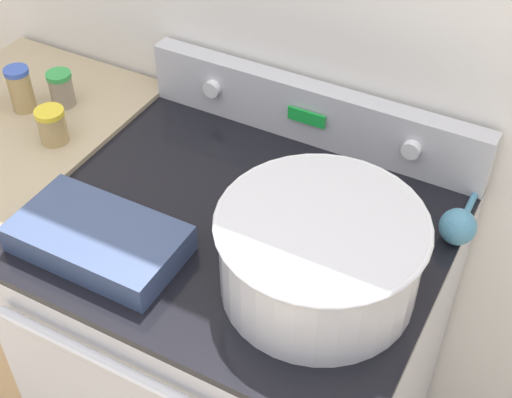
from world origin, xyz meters
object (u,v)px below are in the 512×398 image
object	(u,v)px
spice_jar_green_cap	(61,89)
ladle	(459,224)
spice_jar_blue_cap	(21,89)
spice_jar_yellow_cap	(52,125)
mixing_bowl	(320,251)
casserole_dish	(98,237)

from	to	relation	value
spice_jar_green_cap	ladle	bearing A→B (deg)	1.06
spice_jar_green_cap	spice_jar_blue_cap	distance (m)	0.09
spice_jar_yellow_cap	spice_jar_green_cap	size ratio (longest dim) A/B	0.95
ladle	spice_jar_green_cap	bearing A→B (deg)	-178.94
mixing_bowl	spice_jar_yellow_cap	xyz separation A→B (m)	(-0.71, 0.11, -0.04)
casserole_dish	spice_jar_yellow_cap	distance (m)	0.37
casserole_dish	ladle	bearing A→B (deg)	31.23
spice_jar_yellow_cap	spice_jar_blue_cap	world-z (taller)	spice_jar_blue_cap
mixing_bowl	spice_jar_yellow_cap	world-z (taller)	mixing_bowl
spice_jar_yellow_cap	spice_jar_green_cap	world-z (taller)	spice_jar_green_cap
casserole_dish	spice_jar_blue_cap	distance (m)	0.53
ladle	spice_jar_yellow_cap	xyz separation A→B (m)	(-0.90, -0.14, 0.02)
casserole_dish	spice_jar_blue_cap	bearing A→B (deg)	147.28
casserole_dish	spice_jar_yellow_cap	xyz separation A→B (m)	(-0.30, 0.22, 0.02)
spice_jar_blue_cap	spice_jar_green_cap	bearing A→B (deg)	40.99
mixing_bowl	casserole_dish	bearing A→B (deg)	-164.66
ladle	spice_jar_blue_cap	bearing A→B (deg)	-175.69
mixing_bowl	ladle	xyz separation A→B (m)	(0.19, 0.25, -0.06)
spice_jar_green_cap	spice_jar_blue_cap	world-z (taller)	spice_jar_blue_cap
spice_jar_yellow_cap	spice_jar_blue_cap	bearing A→B (deg)	156.40
mixing_bowl	spice_jar_blue_cap	xyz separation A→B (m)	(-0.86, 0.17, -0.03)
casserole_dish	spice_jar_blue_cap	size ratio (longest dim) A/B	2.96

